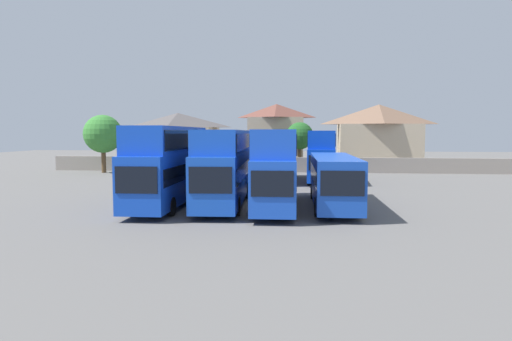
{
  "coord_description": "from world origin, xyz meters",
  "views": [
    {
      "loc": [
        3.27,
        -28.29,
        4.74
      ],
      "look_at": [
        0.0,
        3.0,
        2.07
      ],
      "focal_mm": 31.16,
      "sensor_mm": 36.0,
      "label": 1
    }
  ],
  "objects": [
    {
      "name": "tree_left_of_lot",
      "position": [
        -20.31,
        22.39,
        4.59
      ],
      "size": [
        4.51,
        4.51,
        6.88
      ],
      "color": "brown",
      "rests_on": "ground"
    },
    {
      "name": "ground",
      "position": [
        0.0,
        18.0,
        0.0
      ],
      "size": [
        140.0,
        140.0,
        0.0
      ],
      "primitive_type": "plane",
      "color": "#605E5B"
    },
    {
      "name": "bus_2",
      "position": [
        -1.79,
        0.09,
        2.77
      ],
      "size": [
        3.19,
        11.57,
        4.91
      ],
      "rotation": [
        0.0,
        0.0,
        -1.52
      ],
      "color": "blue",
      "rests_on": "ground"
    },
    {
      "name": "house_terrace_right",
      "position": [
        13.84,
        35.28,
        4.43
      ],
      "size": [
        11.55,
        6.53,
        8.68
      ],
      "color": "#C6B293",
      "rests_on": "ground"
    },
    {
      "name": "house_terrace_centre",
      "position": [
        -0.34,
        33.83,
        4.45
      ],
      "size": [
        7.83,
        6.34,
        8.74
      ],
      "color": "tan",
      "rests_on": "ground"
    },
    {
      "name": "depot_boundary_wall",
      "position": [
        0.0,
        25.39,
        0.9
      ],
      "size": [
        56.0,
        0.5,
        1.8
      ],
      "primitive_type": "cube",
      "color": "gray",
      "rests_on": "ground"
    },
    {
      "name": "house_terrace_left",
      "position": [
        -14.47,
        34.02,
        3.87
      ],
      "size": [
        11.13,
        7.66,
        7.59
      ],
      "color": "tan",
      "rests_on": "ground"
    },
    {
      "name": "tree_behind_wall",
      "position": [
        2.93,
        27.89,
        4.32
      ],
      "size": [
        3.43,
        3.43,
        6.08
      ],
      "color": "brown",
      "rests_on": "ground"
    },
    {
      "name": "bus_6",
      "position": [
        -2.17,
        15.6,
        2.79
      ],
      "size": [
        2.88,
        11.62,
        4.96
      ],
      "rotation": [
        0.0,
        0.0,
        -1.54
      ],
      "color": "blue",
      "rests_on": "ground"
    },
    {
      "name": "bus_3",
      "position": [
        1.58,
        -0.06,
        2.77
      ],
      "size": [
        2.84,
        12.02,
        4.92
      ],
      "rotation": [
        0.0,
        0.0,
        -1.54
      ],
      "color": "blue",
      "rests_on": "ground"
    },
    {
      "name": "bus_7",
      "position": [
        1.02,
        15.59,
        2.71
      ],
      "size": [
        2.87,
        10.2,
        4.81
      ],
      "rotation": [
        0.0,
        0.0,
        -1.6
      ],
      "color": "blue",
      "rests_on": "ground"
    },
    {
      "name": "bus_1",
      "position": [
        -5.38,
        -0.14,
        2.89
      ],
      "size": [
        2.79,
        11.97,
        5.13
      ],
      "rotation": [
        0.0,
        0.0,
        -1.56
      ],
      "color": "blue",
      "rests_on": "ground"
    },
    {
      "name": "bus_5",
      "position": [
        -5.91,
        15.62,
        1.88
      ],
      "size": [
        3.14,
        10.7,
        3.28
      ],
      "rotation": [
        0.0,
        0.0,
        -1.52
      ],
      "color": "blue",
      "rests_on": "ground"
    },
    {
      "name": "bus_4",
      "position": [
        5.26,
        0.17,
        1.87
      ],
      "size": [
        2.74,
        11.18,
        3.26
      ],
      "rotation": [
        0.0,
        0.0,
        -1.56
      ],
      "color": "blue",
      "rests_on": "ground"
    },
    {
      "name": "bus_8",
      "position": [
        5.25,
        15.78,
        2.78
      ],
      "size": [
        3.15,
        11.44,
        4.94
      ],
      "rotation": [
        0.0,
        0.0,
        -1.64
      ],
      "color": "blue",
      "rests_on": "ground"
    }
  ]
}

